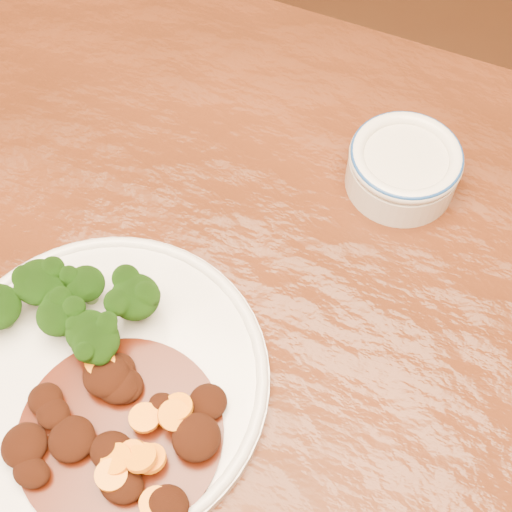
% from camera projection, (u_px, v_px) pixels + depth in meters
% --- Properties ---
extents(dining_table, '(1.55, 0.99, 0.75)m').
position_uv_depth(dining_table, '(227.00, 404.00, 0.67)').
color(dining_table, '#53230E').
rests_on(dining_table, ground).
extents(dinner_plate, '(0.28, 0.28, 0.02)m').
position_uv_depth(dinner_plate, '(103.00, 380.00, 0.59)').
color(dinner_plate, silver).
rests_on(dinner_plate, dining_table).
extents(broccoli_florets, '(0.15, 0.09, 0.05)m').
position_uv_depth(broccoli_florets, '(71.00, 308.00, 0.59)').
color(broccoli_florets, '#678F4A').
rests_on(broccoli_florets, dinner_plate).
extents(mince_stew, '(0.16, 0.16, 0.03)m').
position_uv_depth(mince_stew, '(117.00, 428.00, 0.56)').
color(mince_stew, '#401006').
rests_on(mince_stew, dinner_plate).
extents(dip_bowl, '(0.11, 0.11, 0.05)m').
position_uv_depth(dip_bowl, '(404.00, 166.00, 0.68)').
color(dip_bowl, silver).
rests_on(dip_bowl, dining_table).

